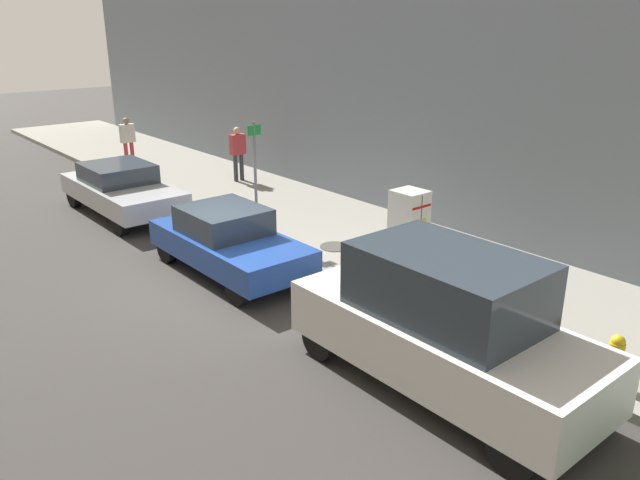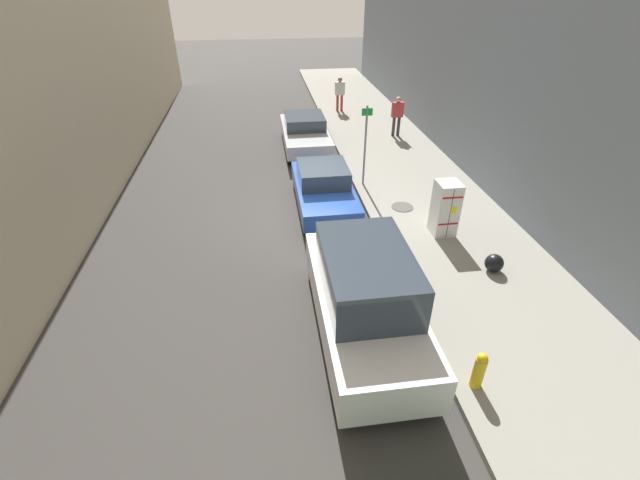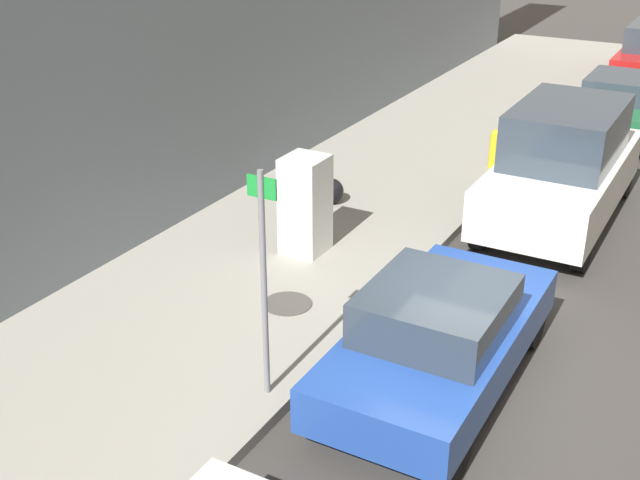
{
  "view_description": "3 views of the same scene",
  "coord_description": "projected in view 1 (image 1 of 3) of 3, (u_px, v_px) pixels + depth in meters",
  "views": [
    {
      "loc": [
        6.18,
        10.68,
        5.2
      ],
      "look_at": [
        -0.56,
        2.61,
        1.45
      ],
      "focal_mm": 35.0,
      "sensor_mm": 36.0,
      "label": 1
    },
    {
      "loc": [
        1.48,
        12.18,
        6.73
      ],
      "look_at": [
        0.22,
        3.05,
        0.83
      ],
      "focal_mm": 24.0,
      "sensor_mm": 36.0,
      "label": 2
    },
    {
      "loc": [
        2.39,
        -8.03,
        5.79
      ],
      "look_at": [
        -2.24,
        0.29,
        1.36
      ],
      "focal_mm": 45.0,
      "sensor_mm": 36.0,
      "label": 3
    }
  ],
  "objects": [
    {
      "name": "sidewalk_slab",
      "position": [
        353.0,
        237.0,
        15.48
      ],
      "size": [
        4.33,
        44.0,
        0.16
      ],
      "primitive_type": "cube",
      "color": "gray",
      "rests_on": "ground"
    },
    {
      "name": "parked_hatchback_blue",
      "position": [
        228.0,
        241.0,
        13.31
      ],
      "size": [
        1.76,
        4.06,
        1.42
      ],
      "color": "#23479E",
      "rests_on": "ground"
    },
    {
      "name": "manhole_cover",
      "position": [
        335.0,
        247.0,
        14.55
      ],
      "size": [
        0.7,
        0.7,
        0.02
      ],
      "primitive_type": "cylinder",
      "color": "#47443F",
      "rests_on": "sidewalk_slab"
    },
    {
      "name": "discarded_refrigerator",
      "position": [
        409.0,
        226.0,
        13.49
      ],
      "size": [
        0.64,
        0.69,
        1.59
      ],
      "color": "silver",
      "rests_on": "sidewalk_slab"
    },
    {
      "name": "parked_sedan_silver",
      "position": [
        122.0,
        189.0,
        17.32
      ],
      "size": [
        1.87,
        4.48,
        1.41
      ],
      "color": "silver",
      "rests_on": "ground"
    },
    {
      "name": "pedestrian_walking_far",
      "position": [
        238.0,
        150.0,
        20.17
      ],
      "size": [
        0.51,
        0.24,
        1.76
      ],
      "rotation": [
        0.0,
        0.0,
        3.69
      ],
      "color": "#333338",
      "rests_on": "sidewalk_slab"
    },
    {
      "name": "fire_hydrant",
      "position": [
        615.0,
        360.0,
        8.94
      ],
      "size": [
        0.22,
        0.22,
        0.81
      ],
      "color": "gold",
      "rests_on": "sidewalk_slab"
    },
    {
      "name": "trash_bag",
      "position": [
        500.0,
        270.0,
        12.61
      ],
      "size": [
        0.47,
        0.47,
        0.47
      ],
      "primitive_type": "sphere",
      "color": "black",
      "rests_on": "sidewalk_slab"
    },
    {
      "name": "building_facade_near",
      "position": [
        446.0,
        10.0,
        15.53
      ],
      "size": [
        1.73,
        39.6,
        10.8
      ],
      "primitive_type": "cube",
      "color": "slate",
      "rests_on": "ground"
    },
    {
      "name": "pedestrian_standing_near",
      "position": [
        128.0,
        138.0,
        22.21
      ],
      "size": [
        0.5,
        0.23,
        1.74
      ],
      "rotation": [
        0.0,
        0.0,
        4.85
      ],
      "color": "#B73338",
      "rests_on": "sidewalk_slab"
    },
    {
      "name": "street_sign_post",
      "position": [
        255.0,
        173.0,
        14.88
      ],
      "size": [
        0.36,
        0.07,
        2.78
      ],
      "color": "slate",
      "rests_on": "sidewalk_slab"
    },
    {
      "name": "ground_plane",
      "position": [
        221.0,
        278.0,
        13.2
      ],
      "size": [
        80.0,
        80.0,
        0.0
      ],
      "primitive_type": "plane",
      "color": "#383533"
    },
    {
      "name": "parked_van_white",
      "position": [
        444.0,
        323.0,
        8.97
      ],
      "size": [
        1.91,
        4.77,
        2.14
      ],
      "color": "silver",
      "rests_on": "ground"
    }
  ]
}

